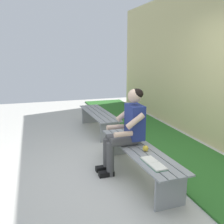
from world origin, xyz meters
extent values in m
cube|color=beige|center=(1.12, 1.00, -0.02)|extent=(10.00, 7.00, 0.04)
cube|color=#2D6B28|center=(1.12, -1.01, 0.01)|extent=(9.00, 1.28, 0.03)
cube|color=gray|center=(0.01, -0.17, 0.42)|extent=(1.89, 0.19, 0.02)
cube|color=gray|center=(0.00, -0.06, 0.42)|extent=(1.89, 0.19, 0.02)
cube|color=gray|center=(0.00, 0.06, 0.42)|extent=(1.89, 0.19, 0.02)
cube|color=gray|center=(-0.01, 0.17, 0.42)|extent=(1.89, 0.19, 0.02)
cube|color=gray|center=(-0.82, -0.04, 0.20)|extent=(0.05, 0.41, 0.41)
cube|color=gray|center=(0.82, 0.04, 0.20)|extent=(0.05, 0.41, 0.41)
cube|color=gray|center=(2.25, -0.17, 0.42)|extent=(1.72, 0.18, 0.02)
cube|color=gray|center=(2.24, -0.06, 0.42)|extent=(1.72, 0.18, 0.02)
cube|color=gray|center=(2.24, 0.06, 0.42)|extent=(1.72, 0.18, 0.02)
cube|color=gray|center=(2.23, 0.17, 0.42)|extent=(1.72, 0.18, 0.02)
cube|color=gray|center=(1.50, -0.04, 0.20)|extent=(0.05, 0.41, 0.41)
cube|color=gray|center=(2.98, 0.04, 0.20)|extent=(0.05, 0.41, 0.41)
cube|color=navy|center=(0.22, -0.02, 0.75)|extent=(0.34, 0.20, 0.50)
sphere|color=beige|center=(0.22, -0.01, 1.13)|extent=(0.20, 0.20, 0.20)
ellipsoid|color=black|center=(0.22, -0.04, 1.16)|extent=(0.20, 0.19, 0.15)
cylinder|color=#4C4C4C|center=(0.13, 0.18, 0.50)|extent=(0.13, 0.40, 0.13)
cylinder|color=#4C4C4C|center=(0.31, 0.18, 0.50)|extent=(0.13, 0.40, 0.13)
cylinder|color=#4C4C4C|center=(0.13, 0.38, 0.25)|extent=(0.11, 0.11, 0.50)
cube|color=black|center=(0.13, 0.44, 0.04)|extent=(0.10, 0.22, 0.07)
cylinder|color=#4C4C4C|center=(0.31, 0.38, 0.25)|extent=(0.11, 0.11, 0.50)
cube|color=black|center=(0.31, 0.44, 0.04)|extent=(0.10, 0.22, 0.07)
cylinder|color=beige|center=(0.01, 0.06, 0.82)|extent=(0.08, 0.28, 0.23)
cylinder|color=beige|center=(0.05, 0.22, 0.64)|extent=(0.07, 0.26, 0.07)
cylinder|color=beige|center=(0.43, 0.06, 0.82)|extent=(0.08, 0.28, 0.23)
cylinder|color=beige|center=(0.40, 0.22, 0.64)|extent=(0.07, 0.26, 0.07)
sphere|color=gold|center=(-0.14, -0.04, 0.47)|extent=(0.08, 0.08, 0.08)
cube|color=white|center=(-0.65, 0.04, 0.44)|extent=(0.21, 0.16, 0.02)
cube|color=white|center=(-0.44, 0.05, 0.44)|extent=(0.21, 0.16, 0.02)
cube|color=#33724C|center=(-0.54, 0.05, 0.43)|extent=(0.42, 0.18, 0.01)
camera|label=1|loc=(-3.10, 1.37, 1.75)|focal=41.11mm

